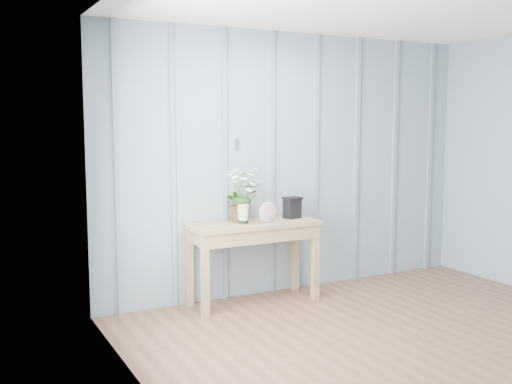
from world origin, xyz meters
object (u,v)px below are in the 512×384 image
daisy_vase (243,187)px  carved_box (292,207)px  sideboard (253,235)px  felt_disc_vessel (268,212)px

daisy_vase → carved_box: 0.58m
sideboard → carved_box: size_ratio=6.01×
sideboard → daisy_vase: (-0.11, -0.02, 0.44)m
felt_disc_vessel → carved_box: carved_box is taller
sideboard → daisy_vase: daisy_vase is taller
felt_disc_vessel → carved_box: (0.33, 0.12, 0.01)m
sideboard → felt_disc_vessel: size_ratio=6.29×
daisy_vase → carved_box: bearing=5.0°
sideboard → carved_box: carved_box is taller
carved_box → daisy_vase: bearing=-175.0°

